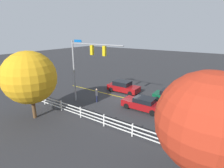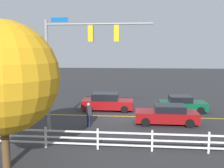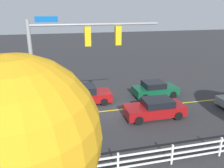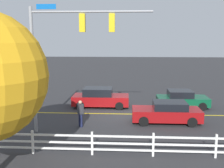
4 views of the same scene
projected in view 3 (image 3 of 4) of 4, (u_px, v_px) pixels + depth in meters
name	position (u px, v px, depth m)	size (l,w,h in m)	color
ground_plane	(111.00, 111.00, 18.08)	(120.00, 120.00, 0.00)	#2D2D30
lane_center_stripe	(157.00, 106.00, 18.98)	(28.00, 0.16, 0.01)	gold
signal_assembly	(68.00, 60.00, 11.95)	(6.86, 0.37, 7.37)	gray
car_0	(84.00, 95.00, 19.23)	(4.48, 2.00, 1.56)	maroon
car_1	(155.00, 108.00, 16.80)	(4.45, 1.89, 1.41)	maroon
car_2	(155.00, 89.00, 20.89)	(4.03, 2.04, 1.40)	#0C4C2D
pedestrian	(82.00, 121.00, 14.41)	(0.45, 0.48, 1.69)	#191E3F
white_rail_fence	(197.00, 150.00, 12.03)	(26.10, 0.10, 1.15)	white
tree_2	(18.00, 138.00, 6.70)	(4.98, 4.98, 6.61)	brown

